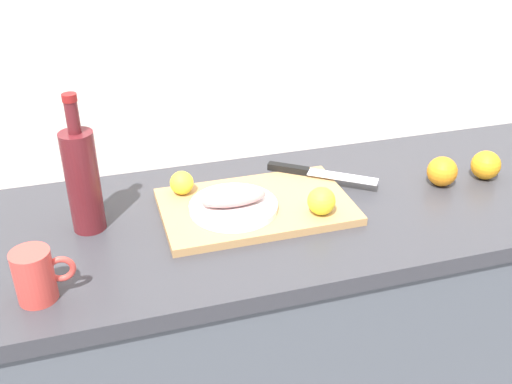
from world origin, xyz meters
name	(u,v)px	position (x,y,z in m)	size (l,w,h in m)	color
back_wall	(224,33)	(0.00, 0.33, 1.25)	(3.20, 0.05, 2.50)	white
kitchen_counter	(260,351)	(0.00, 0.00, 0.45)	(2.00, 0.60, 0.90)	#4C5159
cutting_board	(256,206)	(-0.01, 0.01, 0.91)	(0.45, 0.28, 0.02)	tan
white_plate	(234,208)	(-0.07, 0.00, 0.93)	(0.21, 0.21, 0.01)	white
fish_fillet	(234,198)	(-0.07, 0.00, 0.95)	(0.16, 0.07, 0.04)	tan
chef_knife	(308,172)	(0.17, 0.12, 0.93)	(0.25, 0.19, 0.02)	silver
lemon_0	(182,183)	(-0.17, 0.11, 0.95)	(0.06, 0.06, 0.06)	yellow
lemon_1	(321,201)	(0.12, -0.07, 0.95)	(0.07, 0.07, 0.07)	yellow
wine_bottle	(83,179)	(-0.39, 0.05, 1.03)	(0.07, 0.07, 0.32)	#59191E
coffee_mug_0	(36,275)	(-0.50, -0.18, 0.95)	(0.11, 0.07, 0.11)	#CC3F38
orange_0	(443,172)	(0.49, 0.00, 0.94)	(0.08, 0.08, 0.08)	orange
orange_1	(486,165)	(0.62, 0.00, 0.94)	(0.08, 0.08, 0.08)	orange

